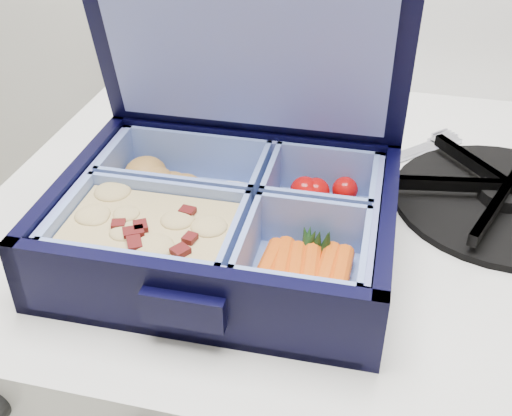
% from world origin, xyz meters
% --- Properties ---
extents(bento_box, '(0.25, 0.20, 0.06)m').
position_xyz_m(bento_box, '(-0.61, 1.59, 0.83)').
color(bento_box, black).
rests_on(bento_box, stove).
extents(burner_grate, '(0.21, 0.21, 0.03)m').
position_xyz_m(burner_grate, '(-0.40, 1.71, 0.82)').
color(burner_grate, black).
rests_on(burner_grate, stove).
extents(burner_grate_rear, '(0.18, 0.18, 0.02)m').
position_xyz_m(burner_grate_rear, '(-0.66, 1.81, 0.81)').
color(burner_grate_rear, black).
rests_on(burner_grate_rear, stove).
extents(fork, '(0.14, 0.14, 0.01)m').
position_xyz_m(fork, '(-0.51, 1.75, 0.81)').
color(fork, '#B5B5C8').
rests_on(fork, stove).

